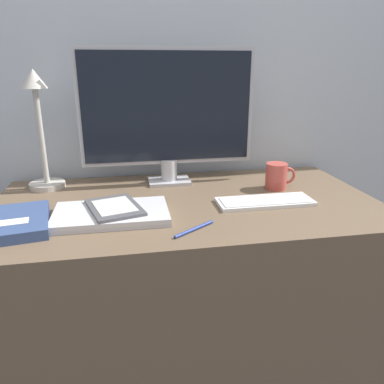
{
  "coord_description": "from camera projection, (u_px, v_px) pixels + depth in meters",
  "views": [
    {
      "loc": [
        -0.19,
        -0.95,
        1.17
      ],
      "look_at": [
        0.0,
        0.11,
        0.8
      ],
      "focal_mm": 35.0,
      "sensor_mm": 36.0,
      "label": 1
    }
  ],
  "objects": [
    {
      "name": "pen",
      "position": [
        194.0,
        229.0,
        1.02
      ],
      "size": [
        0.12,
        0.09,
        0.01
      ],
      "color": "navy",
      "rests_on": "desk"
    },
    {
      "name": "desk_lamp",
      "position": [
        40.0,
        126.0,
        1.3
      ],
      "size": [
        0.13,
        0.13,
        0.42
      ],
      "color": "#BCB7AD",
      "rests_on": "desk"
    },
    {
      "name": "monitor",
      "position": [
        168.0,
        113.0,
        1.35
      ],
      "size": [
        0.64,
        0.11,
        0.49
      ],
      "color": "#B7B7BC",
      "rests_on": "desk"
    },
    {
      "name": "ereader",
      "position": [
        114.0,
        207.0,
        1.11
      ],
      "size": [
        0.19,
        0.22,
        0.01
      ],
      "color": "#4C4C51",
      "rests_on": "laptop"
    },
    {
      "name": "desk",
      "position": [
        188.0,
        297.0,
        1.36
      ],
      "size": [
        1.26,
        0.67,
        0.74
      ],
      "color": "brown",
      "rests_on": "ground_plane"
    },
    {
      "name": "laptop",
      "position": [
        111.0,
        214.0,
        1.1
      ],
      "size": [
        0.33,
        0.2,
        0.02
      ],
      "color": "#BCBCC1",
      "rests_on": "desk"
    },
    {
      "name": "coffee_mug",
      "position": [
        277.0,
        176.0,
        1.35
      ],
      "size": [
        0.11,
        0.08,
        0.09
      ],
      "color": "#B7473D",
      "rests_on": "desk"
    },
    {
      "name": "wall_back",
      "position": [
        170.0,
        56.0,
        1.44
      ],
      "size": [
        3.6,
        0.05,
        2.4
      ],
      "color": "#B2BCC6",
      "rests_on": "ground_plane"
    },
    {
      "name": "keyboard",
      "position": [
        265.0,
        201.0,
        1.22
      ],
      "size": [
        0.31,
        0.11,
        0.01
      ],
      "color": "silver",
      "rests_on": "desk"
    },
    {
      "name": "notebook",
      "position": [
        12.0,
        223.0,
        1.03
      ],
      "size": [
        0.23,
        0.27,
        0.03
      ],
      "color": "#334775",
      "rests_on": "desk"
    }
  ]
}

